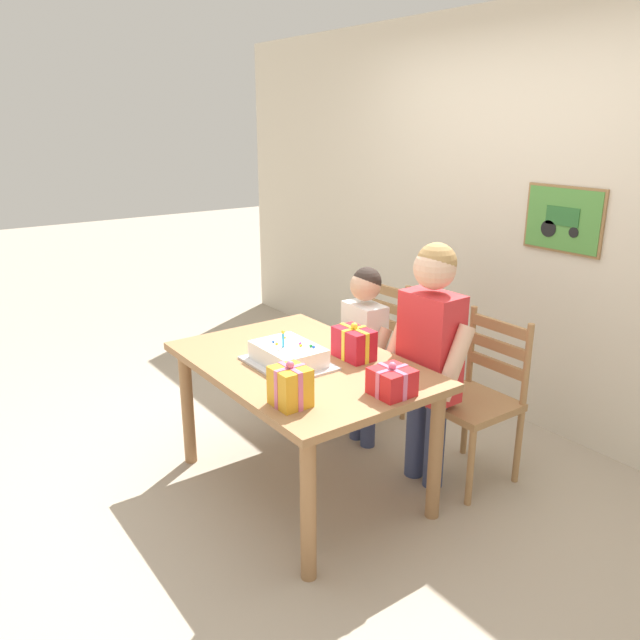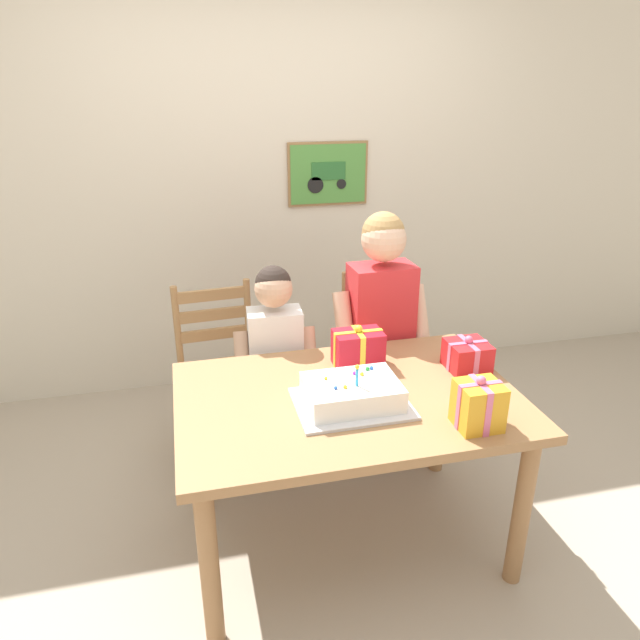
% 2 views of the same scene
% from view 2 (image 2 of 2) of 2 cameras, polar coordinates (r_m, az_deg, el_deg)
% --- Properties ---
extents(ground_plane, '(20.00, 20.00, 0.00)m').
position_cam_2_polar(ground_plane, '(2.82, 2.47, -20.36)').
color(ground_plane, tan).
extents(back_wall, '(6.40, 0.11, 2.60)m').
position_cam_2_polar(back_wall, '(3.77, -4.45, 13.06)').
color(back_wall, beige).
rests_on(back_wall, ground).
extents(dining_table, '(1.37, 0.92, 0.73)m').
position_cam_2_polar(dining_table, '(2.43, 2.72, -9.32)').
color(dining_table, '#9E7047').
rests_on(dining_table, ground).
extents(birthday_cake, '(0.44, 0.34, 0.19)m').
position_cam_2_polar(birthday_cake, '(2.29, 3.11, -7.19)').
color(birthday_cake, silver).
rests_on(birthday_cake, dining_table).
extents(gift_box_red_large, '(0.22, 0.15, 0.19)m').
position_cam_2_polar(gift_box_red_large, '(2.59, 3.70, -2.77)').
color(gift_box_red_large, red).
rests_on(gift_box_red_large, dining_table).
extents(gift_box_beside_cake, '(0.16, 0.15, 0.21)m').
position_cam_2_polar(gift_box_beside_cake, '(2.22, 15.11, -7.98)').
color(gift_box_beside_cake, gold).
rests_on(gift_box_beside_cake, dining_table).
extents(gift_box_corner_small, '(0.18, 0.18, 0.16)m').
position_cam_2_polar(gift_box_corner_small, '(2.64, 14.08, -3.37)').
color(gift_box_corner_small, red).
rests_on(gift_box_corner_small, dining_table).
extents(chair_left, '(0.45, 0.45, 0.92)m').
position_cam_2_polar(chair_left, '(3.17, -9.64, -5.00)').
color(chair_left, '#A87A4C').
rests_on(chair_left, ground).
extents(chair_right, '(0.42, 0.42, 0.92)m').
position_cam_2_polar(chair_right, '(3.34, 6.15, -3.33)').
color(chair_right, '#A87A4C').
rests_on(chair_right, ground).
extents(child_older, '(0.49, 0.28, 1.34)m').
position_cam_2_polar(child_older, '(2.94, 5.90, 0.35)').
color(child_older, '#38426B').
rests_on(child_older, ground).
extents(child_younger, '(0.41, 0.24, 1.11)m').
position_cam_2_polar(child_younger, '(2.87, -4.33, -3.15)').
color(child_younger, '#38426B').
rests_on(child_younger, ground).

